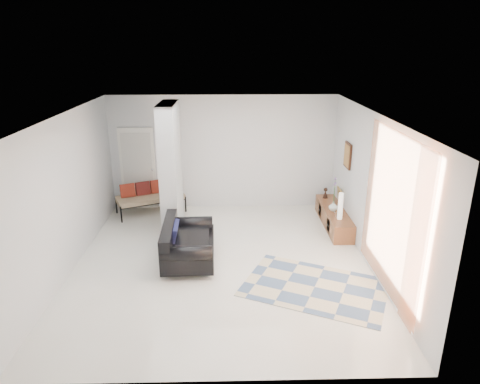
{
  "coord_description": "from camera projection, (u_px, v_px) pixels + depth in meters",
  "views": [
    {
      "loc": [
        0.16,
        -7.22,
        3.97
      ],
      "look_at": [
        0.36,
        0.6,
        1.22
      ],
      "focal_mm": 32.0,
      "sensor_mm": 36.0,
      "label": 1
    }
  ],
  "objects": [
    {
      "name": "loveseat",
      "position": [
        186.0,
        244.0,
        8.11
      ],
      "size": [
        0.99,
        1.63,
        0.76
      ],
      "rotation": [
        0.0,
        0.0,
        0.03
      ],
      "color": "silver",
      "rests_on": "floor"
    },
    {
      "name": "bronze_figurine",
      "position": [
        325.0,
        193.0,
        10.31
      ],
      "size": [
        0.14,
        0.14,
        0.25
      ],
      "primitive_type": null,
      "rotation": [
        0.0,
        0.0,
        -0.12
      ],
      "color": "#311D15",
      "rests_on": "media_console"
    },
    {
      "name": "ceiling",
      "position": [
        220.0,
        115.0,
        7.19
      ],
      "size": [
        6.0,
        6.0,
        0.0
      ],
      "primitive_type": "plane",
      "rotation": [
        3.14,
        0.0,
        0.0
      ],
      "color": "white",
      "rests_on": "wall_back"
    },
    {
      "name": "wall_art",
      "position": [
        348.0,
        155.0,
        9.24
      ],
      "size": [
        0.04,
        0.45,
        0.55
      ],
      "primitive_type": "cube",
      "color": "#3B1D10",
      "rests_on": "wall_right"
    },
    {
      "name": "wall_back",
      "position": [
        223.0,
        153.0,
        10.49
      ],
      "size": [
        6.0,
        0.0,
        6.0
      ],
      "primitive_type": "plane",
      "rotation": [
        1.57,
        0.0,
        0.0
      ],
      "color": "silver",
      "rests_on": "ground"
    },
    {
      "name": "vase",
      "position": [
        333.0,
        206.0,
        9.54
      ],
      "size": [
        0.21,
        0.21,
        0.21
      ],
      "primitive_type": "imported",
      "rotation": [
        0.0,
        0.0,
        0.03
      ],
      "color": "white",
      "rests_on": "media_console"
    },
    {
      "name": "hallway_door",
      "position": [
        138.0,
        169.0,
        10.53
      ],
      "size": [
        0.85,
        0.06,
        2.04
      ],
      "primitive_type": "cube",
      "color": "white",
      "rests_on": "floor"
    },
    {
      "name": "partition_column",
      "position": [
        171.0,
        169.0,
        9.14
      ],
      "size": [
        0.35,
        1.2,
        2.8
      ],
      "primitive_type": "cube",
      "color": "#ACB1B4",
      "rests_on": "floor"
    },
    {
      "name": "floor",
      "position": [
        222.0,
        263.0,
        8.12
      ],
      "size": [
        6.0,
        6.0,
        0.0
      ],
      "primitive_type": "plane",
      "color": "silver",
      "rests_on": "ground"
    },
    {
      "name": "media_console",
      "position": [
        334.0,
        217.0,
        9.72
      ],
      "size": [
        0.45,
        2.02,
        0.8
      ],
      "color": "brown",
      "rests_on": "floor"
    },
    {
      "name": "wall_left",
      "position": [
        66.0,
        195.0,
        7.59
      ],
      "size": [
        0.0,
        6.0,
        6.0
      ],
      "primitive_type": "plane",
      "rotation": [
        1.57,
        0.0,
        1.57
      ],
      "color": "silver",
      "rests_on": "ground"
    },
    {
      "name": "area_rug",
      "position": [
        315.0,
        287.0,
        7.31
      ],
      "size": [
        2.78,
        2.4,
        0.01
      ],
      "primitive_type": "cube",
      "rotation": [
        0.0,
        0.0,
        -0.43
      ],
      "color": "beige",
      "rests_on": "floor"
    },
    {
      "name": "cylinder_lamp",
      "position": [
        340.0,
        206.0,
        9.04
      ],
      "size": [
        0.11,
        0.11,
        0.58
      ],
      "primitive_type": "cylinder",
      "color": "white",
      "rests_on": "media_console"
    },
    {
      "name": "wall_front",
      "position": [
        216.0,
        283.0,
        4.83
      ],
      "size": [
        6.0,
        0.0,
        6.0
      ],
      "primitive_type": "plane",
      "rotation": [
        -1.57,
        0.0,
        0.0
      ],
      "color": "silver",
      "rests_on": "ground"
    },
    {
      "name": "curtain",
      "position": [
        392.0,
        214.0,
        6.62
      ],
      "size": [
        0.0,
        2.55,
        2.55
      ],
      "primitive_type": "plane",
      "rotation": [
        1.57,
        0.0,
        1.57
      ],
      "color": "#FF8343",
      "rests_on": "wall_right"
    },
    {
      "name": "daybed",
      "position": [
        149.0,
        196.0,
        10.41
      ],
      "size": [
        1.72,
        1.25,
        0.77
      ],
      "rotation": [
        0.0,
        0.0,
        0.42
      ],
      "color": "black",
      "rests_on": "floor"
    },
    {
      "name": "wall_right",
      "position": [
        373.0,
        192.0,
        7.72
      ],
      "size": [
        0.0,
        6.0,
        6.0
      ],
      "primitive_type": "plane",
      "rotation": [
        1.57,
        0.0,
        -1.57
      ],
      "color": "silver",
      "rests_on": "ground"
    }
  ]
}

